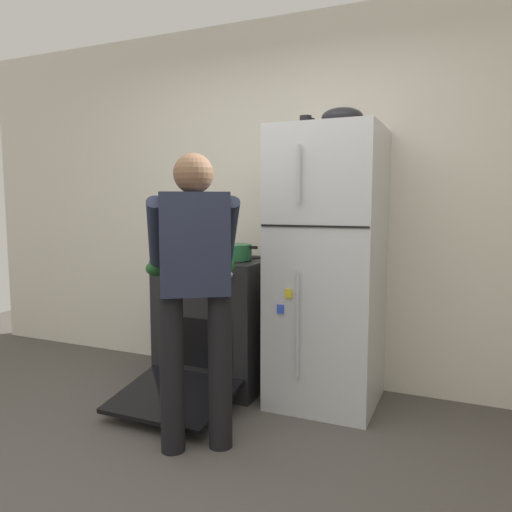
{
  "coord_description": "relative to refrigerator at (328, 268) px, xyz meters",
  "views": [
    {
      "loc": [
        1.23,
        -1.56,
        1.34
      ],
      "look_at": [
        -0.02,
        1.32,
        1.0
      ],
      "focal_mm": 34.18,
      "sensor_mm": 36.0,
      "label": 1
    }
  ],
  "objects": [
    {
      "name": "kitchen_wall_back",
      "position": [
        -0.39,
        0.38,
        0.44
      ],
      "size": [
        6.0,
        0.1,
        2.7
      ],
      "primitive_type": "cube",
      "color": "silver",
      "rests_on": "ground"
    },
    {
      "name": "refrigerator",
      "position": [
        0.0,
        0.0,
        0.0
      ],
      "size": [
        0.68,
        0.72,
        1.83
      ],
      "color": "silver",
      "rests_on": "ground"
    },
    {
      "name": "stove_range",
      "position": [
        -0.82,
        -0.02,
        -0.45
      ],
      "size": [
        0.76,
        1.23,
        0.94
      ],
      "color": "black",
      "rests_on": "ground"
    },
    {
      "name": "person_cook",
      "position": [
        -0.49,
        -0.89,
        0.04
      ],
      "size": [
        0.67,
        0.71,
        1.6
      ],
      "color": "black",
      "rests_on": "ground"
    },
    {
      "name": "red_pot",
      "position": [
        -0.66,
        -0.05,
        0.08
      ],
      "size": [
        0.34,
        0.24,
        0.11
      ],
      "color": "#236638",
      "rests_on": "stove_range"
    },
    {
      "name": "coffee_mug",
      "position": [
        -0.18,
        0.05,
        0.96
      ],
      "size": [
        0.11,
        0.08,
        0.1
      ],
      "color": "black",
      "rests_on": "refrigerator"
    },
    {
      "name": "mixing_bowl",
      "position": [
        0.08,
        0.0,
        0.97
      ],
      "size": [
        0.26,
        0.26,
        0.12
      ],
      "primitive_type": "ellipsoid",
      "color": "black",
      "rests_on": "refrigerator"
    }
  ]
}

